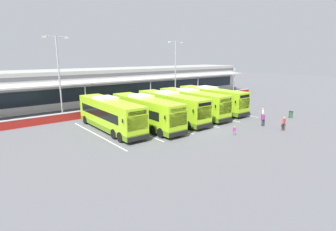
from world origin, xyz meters
name	(u,v)px	position (x,y,z in m)	size (l,w,h in m)	color
ground_plane	(204,130)	(0.00, 0.00, 0.00)	(200.00, 200.00, 0.00)	#56565B
terminal_building	(101,85)	(0.00, 26.91, 3.01)	(70.00, 13.00, 6.00)	silver
red_barrier_wall	(136,107)	(0.00, 14.50, 0.56)	(60.00, 0.40, 1.10)	maroon
coach_bus_leftmost	(110,115)	(-8.43, 6.74, 1.79)	(3.05, 12.19, 3.78)	#9ED11E
coach_bus_left_centre	(146,112)	(-4.42, 5.40, 1.79)	(3.05, 12.19, 3.78)	#9ED11E
coach_bus_centre	(171,107)	(-0.02, 5.85, 1.79)	(3.05, 12.19, 3.78)	#9ED11E
coach_bus_right_centre	(192,104)	(4.05, 6.14, 1.79)	(3.05, 12.19, 3.78)	#9ED11E
coach_bus_rightmost	(211,100)	(8.57, 6.57, 1.79)	(3.05, 12.19, 3.78)	#9ED11E
bay_stripe_far_west	(97,135)	(-10.50, 6.00, 0.00)	(0.14, 13.00, 0.01)	silver
bay_stripe_west	(130,128)	(-6.30, 6.00, 0.00)	(0.14, 13.00, 0.01)	silver
bay_stripe_mid_west	(158,123)	(-2.10, 6.00, 0.00)	(0.14, 13.00, 0.01)	silver
bay_stripe_centre	(182,118)	(2.10, 6.00, 0.00)	(0.14, 13.00, 0.01)	silver
bay_stripe_mid_east	(203,114)	(6.30, 6.00, 0.00)	(0.14, 13.00, 0.01)	silver
bay_stripe_east	(222,110)	(10.50, 6.00, 0.00)	(0.14, 13.00, 0.01)	silver
pedestrian_with_handbag	(284,123)	(6.85, -5.97, 0.86)	(0.64, 0.32, 1.62)	#4C4238
pedestrian_in_dark_coat	(263,114)	(9.46, -1.69, 0.87)	(0.46, 0.44, 1.62)	#33333D
pedestrian_child	(234,131)	(0.93, -3.57, 0.54)	(0.27, 0.28, 1.00)	slate
pedestrian_near_bin	(263,119)	(6.86, -3.39, 0.87)	(0.54, 0.29, 1.62)	#33333D
lamp_post_west	(59,72)	(-10.64, 16.80, 6.29)	(3.24, 0.28, 11.00)	#9E9EA3
lamp_post_centre	(175,68)	(9.86, 16.56, 6.29)	(3.24, 0.28, 11.00)	#9E9EA3
litter_bin	(291,115)	(13.76, -3.43, 0.47)	(0.54, 0.54, 0.93)	#2D5133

